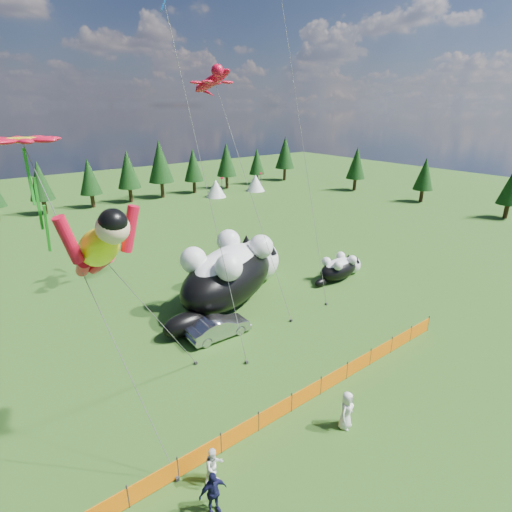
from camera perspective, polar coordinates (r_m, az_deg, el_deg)
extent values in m
plane|color=#143509|center=(22.91, 1.69, -16.31)|extent=(160.00, 160.00, 0.00)
cylinder|color=#262626|center=(17.47, -17.82, -29.89)|extent=(0.06, 0.06, 1.10)
cylinder|color=#262626|center=(17.88, -11.10, -27.55)|extent=(0.06, 0.06, 1.10)
cylinder|color=#262626|center=(18.51, -5.03, -25.05)|extent=(0.06, 0.06, 1.10)
cylinder|color=#262626|center=(19.33, 0.36, -22.53)|extent=(0.06, 0.06, 1.10)
cylinder|color=#262626|center=(20.30, 5.09, -20.09)|extent=(0.06, 0.06, 1.10)
cylinder|color=#262626|center=(21.43, 9.23, -17.77)|extent=(0.06, 0.06, 1.10)
cylinder|color=#262626|center=(22.67, 12.85, -15.63)|extent=(0.06, 0.06, 1.10)
cylinder|color=#262626|center=(24.01, 16.02, -13.67)|extent=(0.06, 0.06, 1.10)
cylinder|color=#262626|center=(25.45, 18.79, -11.89)|extent=(0.06, 0.06, 1.10)
cylinder|color=#262626|center=(26.95, 21.23, -10.28)|extent=(0.06, 0.06, 1.10)
cylinder|color=#262626|center=(28.52, 23.38, -8.83)|extent=(0.06, 0.06, 1.10)
cube|color=#FF6F05|center=(17.69, -14.37, -28.85)|extent=(2.00, 0.04, 0.90)
cube|color=#FF6F05|center=(18.21, -7.97, -26.42)|extent=(2.00, 0.04, 0.90)
cube|color=#FF6F05|center=(18.93, -2.25, -23.90)|extent=(2.00, 0.04, 0.90)
cube|color=#FF6F05|center=(19.83, 2.80, -21.40)|extent=(2.00, 0.04, 0.90)
cube|color=#FF6F05|center=(20.88, 7.23, -19.02)|extent=(2.00, 0.04, 0.90)
cube|color=#FF6F05|center=(22.06, 11.10, -16.78)|extent=(2.00, 0.04, 0.90)
cube|color=#FF6F05|center=(23.36, 14.48, -14.73)|extent=(2.00, 0.04, 0.90)
cube|color=#FF6F05|center=(24.75, 17.43, -12.86)|extent=(2.00, 0.04, 0.90)
cube|color=#FF6F05|center=(26.22, 20.03, -11.16)|extent=(2.00, 0.04, 0.90)
cube|color=#FF6F05|center=(27.75, 22.33, -9.63)|extent=(2.00, 0.04, 0.90)
ellipsoid|color=black|center=(29.37, -3.96, -3.06)|extent=(10.92, 8.30, 3.96)
ellipsoid|color=white|center=(28.98, -4.01, -1.27)|extent=(8.17, 6.09, 2.42)
sphere|color=white|center=(33.16, 0.23, -0.57)|extent=(3.52, 3.52, 3.52)
sphere|color=#CD4F70|center=(34.40, 1.38, 0.23)|extent=(0.49, 0.49, 0.49)
ellipsoid|color=black|center=(26.08, -10.05, -9.60)|extent=(3.44, 2.67, 1.54)
cone|color=black|center=(32.22, 1.89, 1.44)|extent=(1.23, 1.23, 1.23)
cone|color=black|center=(33.15, -1.39, 2.00)|extent=(1.23, 1.23, 1.23)
sphere|color=white|center=(31.32, -3.96, 2.14)|extent=(1.85, 1.85, 1.85)
sphere|color=white|center=(29.98, 0.70, 1.34)|extent=(1.85, 1.85, 1.85)
sphere|color=white|center=(27.74, -8.95, -0.56)|extent=(1.85, 1.85, 1.85)
sphere|color=white|center=(26.22, -3.91, -1.62)|extent=(1.85, 1.85, 1.85)
ellipsoid|color=black|center=(34.34, 11.68, -1.91)|extent=(4.32, 2.25, 1.68)
ellipsoid|color=white|center=(34.18, 11.73, -1.26)|extent=(3.26, 1.62, 1.02)
sphere|color=white|center=(35.87, 13.55, -1.23)|extent=(1.49, 1.49, 1.49)
sphere|color=#CD4F70|center=(36.36, 14.13, -0.98)|extent=(0.21, 0.21, 0.21)
ellipsoid|color=black|center=(32.89, 9.26, -3.75)|extent=(1.35, 0.74, 0.65)
cone|color=black|center=(35.43, 14.22, -0.53)|extent=(0.52, 0.52, 0.52)
cone|color=black|center=(35.89, 13.05, -0.15)|extent=(0.52, 0.52, 0.52)
sphere|color=white|center=(35.16, 11.99, -0.01)|extent=(0.78, 0.78, 0.78)
sphere|color=white|center=(34.51, 13.60, -0.53)|extent=(0.78, 0.78, 0.78)
sphere|color=white|center=(33.68, 10.00, -0.79)|extent=(0.78, 0.78, 0.78)
sphere|color=white|center=(33.01, 11.64, -1.36)|extent=(0.78, 0.78, 0.78)
imported|color=#A9A8AD|center=(25.67, -5.33, -10.11)|extent=(4.15, 1.55, 1.36)
imported|color=white|center=(17.39, -6.04, -27.70)|extent=(0.83, 0.53, 1.63)
imported|color=#16163D|center=(16.55, -6.18, -30.57)|extent=(1.12, 0.67, 1.81)
imported|color=white|center=(19.69, 12.79, -20.69)|extent=(1.05, 0.84, 1.86)
cylinder|color=#595959|center=(18.84, -13.67, -8.77)|extent=(0.03, 0.03, 11.24)
cube|color=#262626|center=(23.72, -8.62, -14.87)|extent=(0.15, 0.15, 0.16)
cylinder|color=#595959|center=(28.15, -0.78, 8.40)|extent=(0.03, 0.03, 17.83)
cube|color=#262626|center=(27.61, 5.03, -9.16)|extent=(0.15, 0.15, 0.16)
cylinder|color=#595959|center=(15.94, -20.89, -8.37)|extent=(0.03, 0.03, 13.79)
cube|color=#262626|center=(18.18, -11.22, -28.74)|extent=(0.15, 0.15, 0.16)
cube|color=#198C1E|center=(16.88, -29.05, 6.39)|extent=(0.18, 0.18, 4.06)
cylinder|color=#595959|center=(20.83, -6.62, 7.81)|extent=(0.03, 0.03, 18.57)
cube|color=#262626|center=(23.53, -1.37, -14.94)|extent=(0.15, 0.15, 0.16)
cylinder|color=#595959|center=(29.83, 6.83, 14.80)|extent=(0.03, 0.03, 22.51)
cube|color=#262626|center=(30.08, 9.99, -6.76)|extent=(0.15, 0.15, 0.16)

